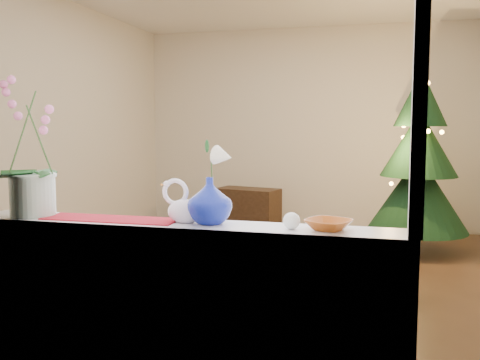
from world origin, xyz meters
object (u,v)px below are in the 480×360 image
object	(u,v)px
blue_vase	(210,197)
amber_dish	(328,225)
orchid_pot	(31,146)
paperweight	(292,221)
xmas_tree	(419,162)
side_table	(248,211)
swan	(185,202)

from	to	relation	value
blue_vase	amber_dish	world-z (taller)	blue_vase
orchid_pot	paperweight	world-z (taller)	orchid_pot
blue_vase	xmas_tree	bearing A→B (deg)	71.95
blue_vase	side_table	distance (m)	4.31
swan	side_table	size ratio (longest dim) A/B	0.30
orchid_pot	swan	xyz separation A→B (m)	(0.84, 0.02, -0.26)
paperweight	orchid_pot	bearing A→B (deg)	179.24
amber_dish	xmas_tree	size ratio (longest dim) A/B	0.09
swan	blue_vase	world-z (taller)	blue_vase
paperweight	side_table	distance (m)	4.43
orchid_pot	amber_dish	xyz separation A→B (m)	(1.53, 0.01, -0.34)
orchid_pot	amber_dish	size ratio (longest dim) A/B	4.26
paperweight	amber_dish	world-z (taller)	paperweight
blue_vase	xmas_tree	distance (m)	3.91
blue_vase	side_table	size ratio (longest dim) A/B	0.33
orchid_pot	amber_dish	distance (m)	1.57
blue_vase	paperweight	distance (m)	0.42
orchid_pot	side_table	world-z (taller)	orchid_pot
swan	paperweight	distance (m)	0.53
blue_vase	side_table	bearing A→B (deg)	101.22
paperweight	xmas_tree	world-z (taller)	xmas_tree
xmas_tree	side_table	size ratio (longest dim) A/B	2.54
swan	xmas_tree	xyz separation A→B (m)	(1.34, 3.72, -0.02)
paperweight	side_table	bearing A→B (deg)	106.31
orchid_pot	swan	distance (m)	0.88
swan	amber_dish	distance (m)	0.70
swan	amber_dish	size ratio (longest dim) A/B	1.39
swan	side_table	world-z (taller)	swan
swan	xmas_tree	size ratio (longest dim) A/B	0.12
amber_dish	side_table	distance (m)	4.46
orchid_pot	paperweight	xyz separation A→B (m)	(1.37, -0.02, -0.33)
xmas_tree	amber_dish	bearing A→B (deg)	-99.76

